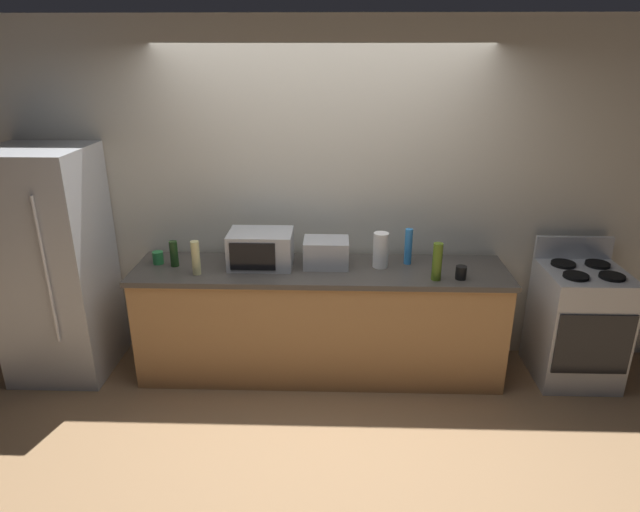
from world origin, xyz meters
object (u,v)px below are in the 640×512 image
at_px(refrigerator, 54,265).
at_px(bottle_olive_oil, 437,262).
at_px(paper_towel_roll, 381,250).
at_px(bottle_wine, 174,254).
at_px(microwave, 261,249).
at_px(bottle_spray_cleaner, 408,246).
at_px(stove_range, 577,324).
at_px(mug_black, 461,273).
at_px(toaster_oven, 326,253).
at_px(bottle_vinegar, 196,258).
at_px(mug_green, 158,258).

xyz_separation_m(refrigerator, bottle_olive_oil, (2.89, -0.19, 0.14)).
bearing_deg(paper_towel_roll, bottle_wine, -178.77).
bearing_deg(microwave, bottle_olive_oil, -10.36).
bearing_deg(bottle_spray_cleaner, refrigerator, -177.45).
bearing_deg(stove_range, mug_black, -170.17).
xyz_separation_m(toaster_oven, bottle_vinegar, (-0.95, -0.20, 0.02)).
height_order(stove_range, toaster_oven, toaster_oven).
height_order(microwave, mug_black, microwave).
distance_m(toaster_oven, bottle_spray_cleaner, 0.63).
distance_m(microwave, mug_green, 0.81).
bearing_deg(bottle_wine, bottle_spray_cleaner, 3.36).
bearing_deg(bottle_olive_oil, bottle_wine, 174.02).
bearing_deg(stove_range, refrigerator, -180.00).
distance_m(microwave, bottle_vinegar, 0.49).
relative_size(paper_towel_roll, mug_green, 2.77).
xyz_separation_m(refrigerator, microwave, (1.60, 0.05, 0.13)).
height_order(stove_range, mug_green, stove_range).
bearing_deg(toaster_oven, bottle_vinegar, -168.09).
relative_size(refrigerator, bottle_vinegar, 7.03).
distance_m(microwave, mug_black, 1.49).
height_order(refrigerator, bottle_vinegar, refrigerator).
height_order(microwave, bottle_olive_oil, bottle_olive_oil).
relative_size(paper_towel_roll, mug_black, 2.77).
bearing_deg(refrigerator, bottle_wine, 1.00).
xyz_separation_m(paper_towel_roll, mug_green, (-1.71, 0.01, -0.09)).
relative_size(bottle_spray_cleaner, mug_black, 2.88).
height_order(refrigerator, bottle_wine, refrigerator).
relative_size(bottle_olive_oil, bottle_spray_cleaner, 0.99).
xyz_separation_m(microwave, bottle_vinegar, (-0.45, -0.19, -0.01)).
distance_m(refrigerator, microwave, 1.60).
xyz_separation_m(stove_range, microwave, (-2.45, 0.05, 0.57)).
xyz_separation_m(refrigerator, mug_green, (0.79, 0.06, 0.05)).
bearing_deg(toaster_oven, bottle_spray_cleaner, 5.56).
distance_m(bottle_vinegar, bottle_olive_oil, 1.75).
height_order(bottle_spray_cleaner, mug_green, bottle_spray_cleaner).
bearing_deg(microwave, bottle_spray_cleaner, 3.73).
bearing_deg(bottle_spray_cleaner, bottle_vinegar, -170.60).
relative_size(paper_towel_roll, bottle_olive_oil, 0.97).
xyz_separation_m(stove_range, bottle_spray_cleaner, (-1.33, 0.12, 0.58)).
distance_m(stove_range, bottle_wine, 3.16).
xyz_separation_m(microwave, bottle_spray_cleaner, (1.13, 0.07, 0.01)).
relative_size(bottle_wine, bottle_spray_cleaner, 0.71).
height_order(bottle_wine, bottle_spray_cleaner, bottle_spray_cleaner).
relative_size(bottle_wine, mug_black, 2.04).
distance_m(toaster_oven, bottle_wine, 1.16).
distance_m(bottle_wine, bottle_spray_cleaner, 1.79).
height_order(refrigerator, mug_green, refrigerator).
bearing_deg(mug_black, bottle_vinegar, 179.14).
bearing_deg(stove_range, paper_towel_roll, 178.13).
distance_m(refrigerator, bottle_wine, 0.94).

